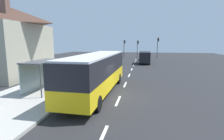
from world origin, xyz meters
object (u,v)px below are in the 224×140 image
Objects in this scene: bus at (97,71)px; traffic_light_near_side at (158,45)px; recycling_bin_orange at (71,83)px; recycling_bin_green at (74,81)px; bus_shelter at (40,68)px; sedan_near at (145,57)px; traffic_light_far_side at (124,46)px; white_van at (145,57)px; traffic_light_median at (138,46)px.

traffic_light_near_side is (7.21, 32.95, 1.65)m from bus.
bus is at bearing -13.21° from recycling_bin_orange.
recycling_bin_orange is 1.00× the size of recycling_bin_green.
traffic_light_near_side is at bearing 70.39° from bus_shelter.
bus_shelter is at bearing -154.50° from recycling_bin_orange.
bus is at bearing 5.73° from bus_shelter.
sedan_near is 8.27m from traffic_light_far_side.
recycling_bin_green is at bearing 90.00° from recycling_bin_orange.
sedan_near is 4.71× the size of recycling_bin_orange.
bus is 2.35× the size of traffic_light_far_side.
sedan_near is (4.01, 27.95, -1.05)m from bus.
sedan_near is 28.12m from recycling_bin_orange.
traffic_light_near_side reaches higher than bus.
traffic_light_near_side is at bearing 72.98° from recycling_bin_green.
traffic_light_near_side is at bearing 77.66° from bus.
bus_shelter is (-8.61, -21.65, 0.75)m from white_van.
sedan_near is 1.12× the size of bus_shelter.
bus_shelter is at bearing -109.61° from traffic_light_near_side.
traffic_light_near_side reaches higher than recycling_bin_green.
bus_shelter reaches higher than recycling_bin_orange.
bus reaches higher than bus_shelter.
recycling_bin_green is (-6.50, -26.66, -0.14)m from sedan_near.
white_van is at bearing 68.31° from bus_shelter.
bus reaches higher than recycling_bin_green.
white_van is 1.17× the size of sedan_near.
recycling_bin_orange is 33.28m from traffic_light_far_side.
bus_shelter reaches higher than recycling_bin_green.
recycling_bin_orange is 0.18× the size of traffic_light_near_side.
traffic_light_median reaches higher than recycling_bin_orange.
bus_shelter is (-2.21, -1.06, 1.44)m from recycling_bin_orange.
recycling_bin_green is at bearing 152.71° from bus.
recycling_bin_orange is at bearing -103.37° from sedan_near.
sedan_near is 4.71× the size of recycling_bin_green.
recycling_bin_green is (-6.40, -19.90, -0.69)m from white_van.
traffic_light_near_side is 8.64m from traffic_light_far_side.
bus_shelter is (-4.70, -0.47, 0.25)m from bus.
traffic_light_far_side is (1.10, 33.17, 2.49)m from recycling_bin_orange.
white_van reaches higher than recycling_bin_orange.
traffic_light_median is (-5.09, 1.60, -0.41)m from traffic_light_near_side.
recycling_bin_green is 0.18× the size of traffic_light_near_side.
traffic_light_median is at bearing 162.56° from traffic_light_near_side.
bus reaches higher than white_van.
bus is at bearing -87.65° from traffic_light_far_side.
bus is 4.73m from bus_shelter.
bus reaches higher than recycling_bin_orange.
sedan_near is 0.95× the size of traffic_light_far_side.
bus_shelter is (-8.72, -28.42, 1.31)m from sedan_near.
traffic_light_near_side is 5.35m from traffic_light_median.
traffic_light_median is at bearing 86.50° from bus.
bus_shelter reaches higher than sedan_near.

